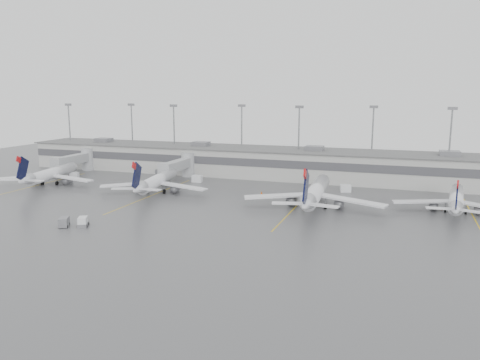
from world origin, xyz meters
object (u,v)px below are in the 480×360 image
(jet_far_left, at_px, (50,174))
(baggage_tug, at_px, (83,223))
(jet_far_right, at_px, (456,200))
(jet_mid_left, at_px, (156,181))
(jet_mid_right, at_px, (315,192))

(jet_far_left, bearing_deg, baggage_tug, -53.56)
(jet_far_left, relative_size, jet_far_right, 1.05)
(jet_far_left, bearing_deg, jet_far_right, -9.75)
(jet_far_left, bearing_deg, jet_mid_left, -11.57)
(jet_far_right, bearing_deg, jet_mid_left, -171.41)
(baggage_tug, bearing_deg, jet_far_right, -0.40)
(jet_far_left, relative_size, baggage_tug, 9.00)
(jet_mid_right, relative_size, baggage_tug, 10.37)
(jet_far_left, height_order, jet_mid_right, jet_mid_right)
(jet_mid_left, xyz_separation_m, jet_far_right, (67.16, 3.05, -0.25))
(jet_mid_right, distance_m, jet_far_right, 28.39)
(jet_mid_left, relative_size, baggage_tug, 9.24)
(jet_mid_left, height_order, baggage_tug, jet_mid_left)
(jet_far_right, height_order, baggage_tug, jet_far_right)
(jet_far_left, relative_size, jet_mid_right, 0.87)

